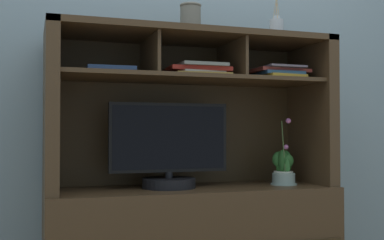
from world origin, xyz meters
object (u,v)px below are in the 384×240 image
Objects in this scene: potted_orchid at (284,177)px; magazine_stack_right at (198,71)px; media_console at (192,207)px; magazine_stack_centre at (110,72)px; ceramic_vase at (190,19)px; potted_fern at (283,167)px; diffuser_bottle at (277,28)px; magazine_stack_left at (276,74)px; tv_monitor at (169,153)px.

magazine_stack_right is (-0.47, 0.02, 0.55)m from potted_orchid.
media_console reaches higher than magazine_stack_centre.
ceramic_vase is at bearing 90.00° from media_console.
potted_fern is (0.02, 0.03, 0.05)m from potted_orchid.
potted_orchid is 0.79m from diffuser_bottle.
magazine_stack_centre is at bearing 177.85° from magazine_stack_left.
potted_orchid is (0.49, -0.06, 0.14)m from media_console.
potted_fern is at bearing -1.40° from tv_monitor.
diffuser_bottle reaches higher than magazine_stack_right.
tv_monitor is at bearing -2.60° from magazine_stack_centre.
media_console is at bearing -90.00° from ceramic_vase.
diffuser_bottle is (0.47, -0.03, 0.93)m from media_console.
diffuser_bottle is at bearing -2.52° from magazine_stack_centre.
diffuser_bottle reaches higher than potted_fern.
ceramic_vase is (0.41, 0.01, 0.29)m from magazine_stack_centre.
media_console reaches higher than magazine_stack_left.
potted_orchid is 1.12× the size of magazine_stack_right.
media_console is 0.54m from potted_fern.
magazine_stack_right is at bearing -67.79° from ceramic_vase.
diffuser_bottle is at bearing -2.49° from tv_monitor.
magazine_stack_centre is 0.44m from magazine_stack_right.
magazine_stack_right is (-0.44, -0.01, -0.00)m from magazine_stack_left.
ceramic_vase is (-0.47, 0.05, 0.03)m from diffuser_bottle.
potted_fern is at bearing 5.50° from magazine_stack_left.
magazine_stack_left reaches higher than potted_orchid.
potted_orchid is at bearing -4.49° from tv_monitor.
diffuser_bottle reaches higher than magazine_stack_left.
magazine_stack_right reaches higher than tv_monitor.
magazine_stack_centre is 1.91× the size of ceramic_vase.
potted_fern is at bearing -4.48° from ceramic_vase.
diffuser_bottle is (0.44, 0.00, 0.25)m from magazine_stack_right.
magazine_stack_left reaches higher than tv_monitor.
potted_orchid is at bearing -40.30° from diffuser_bottle.
potted_orchid is at bearing -2.25° from magazine_stack_right.
potted_orchid is at bearing -44.87° from magazine_stack_left.
magazine_stack_centre is 0.92m from diffuser_bottle.
ceramic_vase is at bearing 175.52° from potted_fern.
potted_orchid is 1.12× the size of magazine_stack_left.
magazine_stack_left reaches higher than magazine_stack_centre.
magazine_stack_left is at bearing 107.76° from diffuser_bottle.
magazine_stack_right reaches higher than potted_orchid.
magazine_stack_left reaches higher than magazine_stack_right.
potted_fern is 0.59× the size of magazine_stack_right.
magazine_stack_right is at bearing -179.45° from diffuser_bottle.
potted_orchid is 0.96m from ceramic_vase.
ceramic_vase is (0.12, 0.02, 0.68)m from tv_monitor.
potted_fern is at bearing 13.35° from diffuser_bottle.
potted_orchid is 2.23× the size of ceramic_vase.
ceramic_vase reaches higher than magazine_stack_right.
potted_fern is 0.74m from diffuser_bottle.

